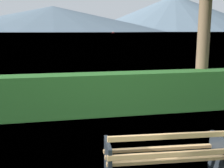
% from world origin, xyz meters
% --- Properties ---
extents(water_surface, '(620.00, 620.00, 0.00)m').
position_xyz_m(water_surface, '(0.00, 308.36, 0.00)').
color(water_surface, '#7A99A8').
rests_on(water_surface, ground_plane).
extents(park_bench, '(1.69, 0.69, 0.87)m').
position_xyz_m(park_bench, '(-0.00, -0.06, 0.42)').
color(park_bench, tan).
rests_on(park_bench, ground_plane).
extents(hedge_row, '(12.95, 0.63, 1.06)m').
position_xyz_m(hedge_row, '(0.00, 3.47, 0.53)').
color(hedge_row, '#2D6B28').
rests_on(hedge_row, ground_plane).
extents(sailboat_mid, '(2.15, 4.75, 1.12)m').
position_xyz_m(sailboat_mid, '(51.89, 246.88, 0.41)').
color(sailboat_mid, '#B2332D').
rests_on(sailboat_mid, water_surface).
extents(distant_hills, '(913.17, 459.57, 78.09)m').
position_xyz_m(distant_hills, '(55.81, 573.11, 32.73)').
color(distant_hills, slate).
rests_on(distant_hills, ground_plane).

